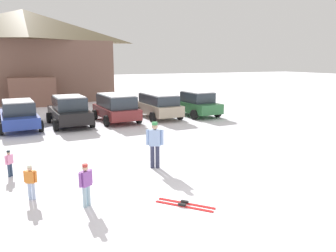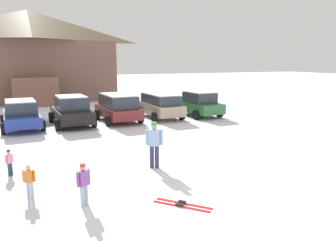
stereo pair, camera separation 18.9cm
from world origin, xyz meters
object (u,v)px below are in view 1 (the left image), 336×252
Objects in this scene: skier_adult_in_blue_parka at (155,142)px; pair_of_skis at (185,204)px; ski_lodge at (26,55)px; parked_blue_hatchback at (19,114)px; skier_child_in_orange_jacket at (31,180)px; parked_beige_suv at (158,105)px; skier_child_in_pink_snowsuit at (9,162)px; parked_maroon_van at (116,107)px; skier_child_in_purple_jacket at (86,183)px; parked_green_coupe at (196,104)px; parked_black_sedan at (69,111)px.

pair_of_skis is at bearing -98.59° from skier_adult_in_blue_parka.
ski_lodge reaches higher than pair_of_skis.
skier_child_in_orange_jacket is at bearing -89.31° from parked_blue_hatchback.
ski_lodge is at bearing 116.98° from parked_beige_suv.
skier_child_in_orange_jacket is at bearing 149.96° from pair_of_skis.
parked_maroon_van is at bearing 53.82° from skier_child_in_pink_snowsuit.
skier_adult_in_blue_parka reaches higher than pair_of_skis.
parked_maroon_van is 10.14m from skier_child_in_pink_snowsuit.
skier_child_in_purple_jacket is (0.27, -25.96, -3.60)m from ski_lodge.
ski_lodge is at bearing 85.43° from parked_blue_hatchback.
skier_child_in_purple_jacket is (1.84, -3.35, 0.15)m from skier_child_in_pink_snowsuit.
parked_beige_suv is 12.13m from skier_child_in_pink_snowsuit.
parked_maroon_van reaches higher than skier_child_in_orange_jacket.
parked_green_coupe is (2.73, -0.30, -0.03)m from parked_beige_suv.
skier_child_in_orange_jacket is at bearing -76.26° from skier_child_in_pink_snowsuit.
parked_black_sedan is at bearing -5.02° from parked_blue_hatchback.
skier_child_in_purple_jacket reaches higher than skier_child_in_pink_snowsuit.
pair_of_skis is at bearing -30.04° from skier_child_in_orange_jacket.
skier_child_in_pink_snowsuit is (-1.57, -22.61, -3.75)m from ski_lodge.
ski_lodge is 3.54× the size of parked_black_sedan.
parked_green_coupe is 2.96× the size of pair_of_skis.
ski_lodge reaches higher than parked_green_coupe.
skier_child_in_orange_jacket is (-5.43, -10.43, -0.36)m from parked_maroon_van.
parked_maroon_van reaches higher than skier_child_in_pink_snowsuit.
parked_blue_hatchback is at bearing 179.44° from parked_beige_suv.
skier_adult_in_blue_parka is (4.14, 1.07, 0.38)m from skier_child_in_orange_jacket.
parked_blue_hatchback reaches higher than pair_of_skis.
parked_beige_suv reaches higher than skier_child_in_pink_snowsuit.
parked_blue_hatchback is 5.56m from parked_maroon_van.
skier_adult_in_blue_parka is (-4.19, -9.44, 0.06)m from parked_beige_suv.
parked_beige_suv is 1.03× the size of parked_green_coupe.
skier_child_in_orange_jacket is 1.69m from skier_child_in_purple_jacket.
parked_black_sedan is at bearing 75.97° from skier_child_in_orange_jacket.
parked_blue_hatchback is 11.77m from skier_child_in_purple_jacket.
parked_blue_hatchback is 4.08× the size of skier_child_in_purple_jacket.
skier_child_in_pink_snowsuit is 0.64× the size of pair_of_skis.
parked_beige_suv is at bearing 1.56° from parked_black_sedan.
parked_black_sedan is 3.11× the size of pair_of_skis.
parked_blue_hatchback is at bearing 114.11° from skier_adult_in_blue_parka.
ski_lodge is at bearing 86.04° from skier_child_in_pink_snowsuit.
parked_green_coupe reaches higher than skier_adult_in_blue_parka.
ski_lodge is 13.18× the size of skier_child_in_purple_jacket.
skier_adult_in_blue_parka is (4.26, -9.52, 0.12)m from parked_blue_hatchback.
ski_lodge is at bearing 107.00° from parked_maroon_van.
parked_green_coupe is (11.18, -0.38, 0.03)m from parked_blue_hatchback.
parked_black_sedan is 12.54m from pair_of_skis.
skier_child_in_orange_jacket is 0.71× the size of pair_of_skis.
skier_adult_in_blue_parka is (-6.92, -9.14, 0.09)m from parked_green_coupe.
parked_green_coupe is 14.40m from pair_of_skis.
parked_black_sedan is at bearing 94.90° from pair_of_skis.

